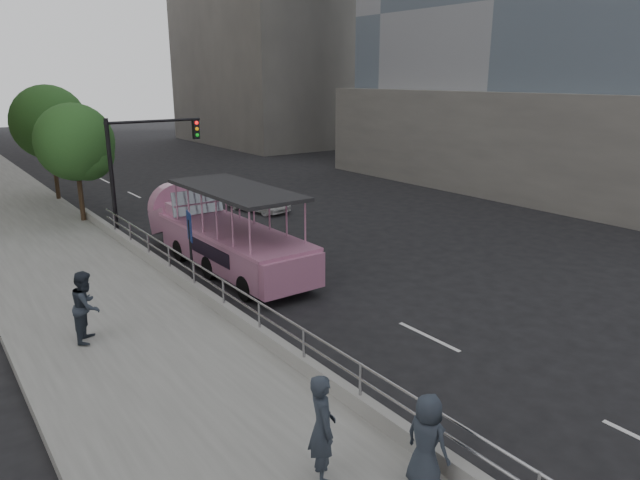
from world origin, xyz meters
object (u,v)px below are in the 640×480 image
duck_boat (221,235)px  street_tree_near (78,145)px  street_tree_far (52,125)px  traffic_signal (138,158)px  parking_sign (191,245)px  pedestrian_far (427,441)px  pedestrian_mid (86,306)px  pedestrian_near (322,428)px  car (257,198)px

duck_boat → street_tree_near: 9.75m
duck_boat → street_tree_far: 15.53m
traffic_signal → street_tree_near: bearing=115.0°
traffic_signal → street_tree_far: street_tree_far is taller
parking_sign → pedestrian_far: bearing=-93.5°
duck_boat → pedestrian_mid: bearing=-144.0°
pedestrian_near → traffic_signal: (3.22, 17.65, 2.24)m
car → duck_boat: bearing=-143.2°
duck_boat → parking_sign: (-2.25, -2.49, 0.61)m
pedestrian_near → traffic_signal: 18.08m
pedestrian_near → pedestrian_mid: (-1.73, 7.76, -0.03)m
car → parking_sign: 12.45m
car → pedestrian_far: pedestrian_far is taller
car → parking_sign: (-7.88, -9.58, 1.12)m
pedestrian_mid → street_tree_near: bearing=14.9°
pedestrian_mid → pedestrian_far: bearing=-132.4°
pedestrian_far → street_tree_near: street_tree_near is taller
street_tree_near → pedestrian_near: bearing=-94.4°
pedestrian_mid → street_tree_far: (3.55, 19.32, 3.08)m
pedestrian_far → street_tree_near: 22.39m
pedestrian_near → pedestrian_mid: size_ratio=1.03×
car → street_tree_near: 8.99m
car → pedestrian_mid: 16.22m
pedestrian_near → pedestrian_far: pedestrian_near is taller
duck_boat → traffic_signal: bearing=99.7°
parking_sign → street_tree_far: size_ratio=0.44×
parking_sign → street_tree_far: street_tree_far is taller
duck_boat → pedestrian_far: 13.52m
parking_sign → street_tree_near: (-0.30, 11.51, 2.04)m
pedestrian_near → traffic_signal: size_ratio=0.37×
pedestrian_mid → traffic_signal: bearing=2.4°
pedestrian_mid → parking_sign: (3.66, 1.80, 0.55)m
pedestrian_near → pedestrian_far: size_ratio=1.16×
duck_boat → street_tree_near: street_tree_near is taller
street_tree_far → street_tree_near: bearing=-91.9°
pedestrian_near → street_tree_far: (1.82, 27.08, 3.05)m
duck_boat → car: (5.63, 7.09, -0.51)m
car → pedestrian_mid: pedestrian_mid is taller
car → street_tree_far: bearing=120.5°
duck_boat → pedestrian_mid: size_ratio=5.12×
pedestrian_near → street_tree_near: size_ratio=0.33×
pedestrian_near → street_tree_near: bearing=16.1°
car → pedestrian_near: size_ratio=2.01×
duck_boat → pedestrian_near: size_ratio=4.96×
street_tree_near → traffic_signal: bearing=-65.0°
parking_sign → street_tree_near: street_tree_near is taller
pedestrian_mid → pedestrian_near: bearing=-138.4°
parking_sign → traffic_signal: size_ratio=0.55×
duck_boat → pedestrian_near: (-4.18, -12.06, 0.09)m
traffic_signal → car: bearing=12.7°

